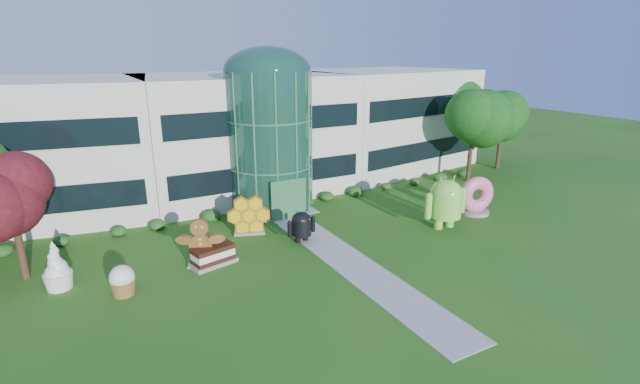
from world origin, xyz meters
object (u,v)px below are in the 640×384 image
android_green (446,200)px  donut (475,195)px  android_black (301,224)px  gingerbread (201,242)px

android_green → donut: (3.82, 1.05, -0.53)m
android_black → gingerbread: size_ratio=0.77×
donut → gingerbread: bearing=-171.0°
donut → gingerbread: (-19.24, 1.10, -0.05)m
gingerbread → donut: bearing=19.6°
android_green → android_black: size_ratio=1.72×
android_black → android_green: bearing=-17.1°
android_black → donut: bearing=-8.4°
android_green → android_black: bearing=168.3°
android_green → donut: bearing=18.2°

